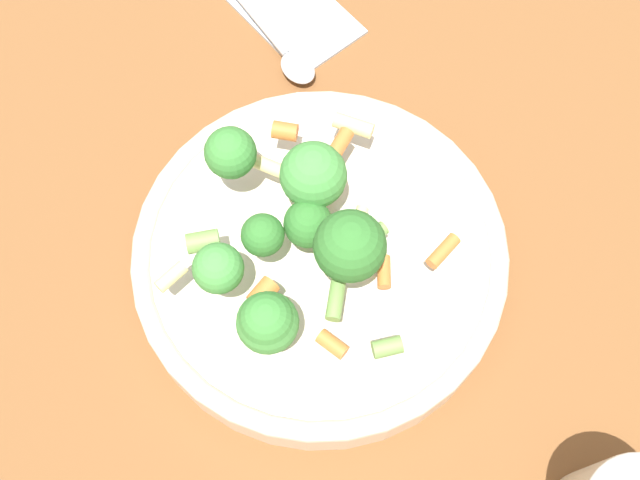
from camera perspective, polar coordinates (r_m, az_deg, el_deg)
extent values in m
plane|color=brown|center=(0.58, 0.00, -2.14)|extent=(3.00, 3.00, 0.00)
cylinder|color=beige|center=(0.56, 0.00, -1.47)|extent=(0.28, 0.28, 0.04)
torus|color=beige|center=(0.55, 0.00, -0.76)|extent=(0.28, 0.28, 0.01)
cylinder|color=#8CB766|center=(0.51, -3.79, -7.20)|extent=(0.01, 0.01, 0.02)
sphere|color=#479342|center=(0.48, -3.98, -6.32)|extent=(0.04, 0.04, 0.04)
cylinder|color=#8CB766|center=(0.51, -7.46, -3.06)|extent=(0.01, 0.01, 0.01)
sphere|color=#479342|center=(0.49, -7.77, -2.15)|extent=(0.03, 0.03, 0.03)
cylinder|color=#8CB766|center=(0.50, 2.16, -1.89)|extent=(0.02, 0.02, 0.02)
sphere|color=#33722D|center=(0.47, 2.29, -0.46)|extent=(0.05, 0.05, 0.05)
cylinder|color=#8CB766|center=(0.53, -0.74, 0.55)|extent=(0.01, 0.01, 0.01)
sphere|color=#33722D|center=(0.51, -0.77, 1.51)|extent=(0.03, 0.03, 0.03)
cylinder|color=#8CB766|center=(0.54, -6.59, 5.48)|extent=(0.01, 0.01, 0.01)
sphere|color=#3D8438|center=(0.52, -6.84, 6.62)|extent=(0.04, 0.04, 0.04)
cylinder|color=#8CB766|center=(0.54, -0.49, 3.40)|extent=(0.02, 0.02, 0.02)
sphere|color=#479342|center=(0.52, -0.51, 4.97)|extent=(0.05, 0.05, 0.05)
cylinder|color=#8CB766|center=(0.52, -4.25, -0.45)|extent=(0.01, 0.01, 0.01)
sphere|color=#33722D|center=(0.50, -4.39, 0.38)|extent=(0.03, 0.03, 0.03)
cylinder|color=#8CB766|center=(0.50, -4.28, -6.72)|extent=(0.01, 0.01, 0.01)
sphere|color=#3D8438|center=(0.48, -4.46, -5.94)|extent=(0.04, 0.04, 0.04)
cylinder|color=beige|center=(0.55, -3.84, 5.59)|extent=(0.03, 0.01, 0.01)
cylinder|color=#729E4C|center=(0.49, 1.22, -4.45)|extent=(0.02, 0.03, 0.01)
cylinder|color=orange|center=(0.51, 0.94, -7.94)|extent=(0.02, 0.01, 0.01)
cylinder|color=#729E4C|center=(0.53, 4.08, 0.35)|extent=(0.02, 0.02, 0.01)
cylinder|color=orange|center=(0.50, -4.37, -4.07)|extent=(0.02, 0.02, 0.01)
cylinder|color=orange|center=(0.53, 9.36, -0.83)|extent=(0.02, 0.03, 0.01)
cylinder|color=#729E4C|center=(0.52, -8.90, -0.11)|extent=(0.03, 0.02, 0.01)
cylinder|color=beige|center=(0.51, -11.28, -2.77)|extent=(0.02, 0.02, 0.01)
cylinder|color=beige|center=(0.54, 2.96, 1.42)|extent=(0.01, 0.02, 0.01)
cylinder|color=beige|center=(0.56, 2.56, 8.72)|extent=(0.03, 0.01, 0.01)
cylinder|color=orange|center=(0.54, 1.39, 7.09)|extent=(0.01, 0.03, 0.01)
cylinder|color=orange|center=(0.53, 5.03, -2.18)|extent=(0.02, 0.02, 0.01)
cylinder|color=#729E4C|center=(0.48, 5.15, -8.14)|extent=(0.02, 0.02, 0.01)
cylinder|color=orange|center=(0.56, -2.69, 8.29)|extent=(0.02, 0.02, 0.01)
cube|color=#B2BCC6|center=(0.71, -1.98, 16.91)|extent=(0.14, 0.12, 0.01)
cylinder|color=silver|center=(0.70, -5.67, 17.43)|extent=(0.12, 0.07, 0.01)
ellipsoid|color=silver|center=(0.66, -1.70, 12.98)|extent=(0.04, 0.04, 0.01)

